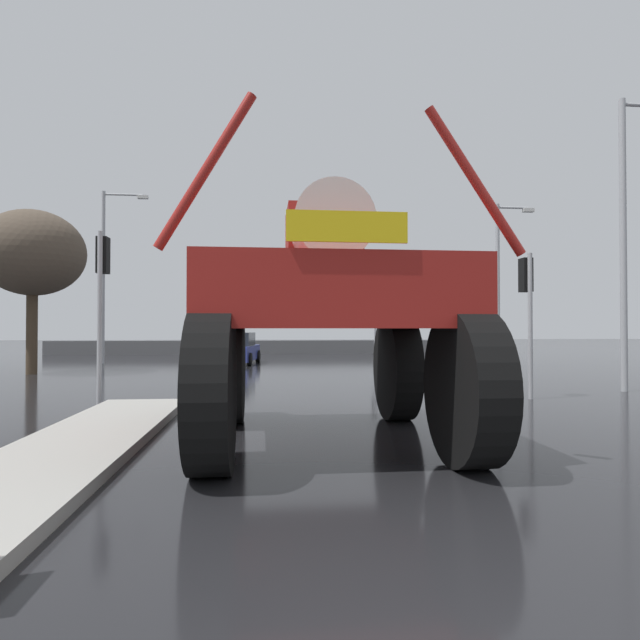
% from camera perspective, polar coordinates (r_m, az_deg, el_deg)
% --- Properties ---
extents(ground_plane, '(120.00, 120.00, 0.00)m').
position_cam_1_polar(ground_plane, '(20.47, -1.78, -5.73)').
color(ground_plane, black).
extents(median_island, '(1.70, 9.25, 0.15)m').
position_cam_1_polar(median_island, '(8.14, -25.18, -12.51)').
color(median_island, '#9E9B93').
rests_on(median_island, ground).
extents(oversize_sprayer, '(4.49, 5.47, 4.50)m').
position_cam_1_polar(oversize_sprayer, '(8.17, 0.63, 0.48)').
color(oversize_sprayer, black).
rests_on(oversize_sprayer, ground).
extents(sedan_ahead, '(2.28, 4.28, 1.52)m').
position_cam_1_polar(sedan_ahead, '(26.11, -8.96, -3.10)').
color(sedan_ahead, navy).
rests_on(sedan_ahead, ground).
extents(traffic_signal_near_left, '(0.24, 0.54, 3.92)m').
position_cam_1_polar(traffic_signal_near_left, '(13.14, -22.35, 4.14)').
color(traffic_signal_near_left, '#A8AAAF').
rests_on(traffic_signal_near_left, ground).
extents(traffic_signal_near_right, '(0.24, 0.54, 3.57)m').
position_cam_1_polar(traffic_signal_near_right, '(14.10, 21.32, 2.73)').
color(traffic_signal_near_right, '#A8AAAF').
rests_on(traffic_signal_near_right, ground).
extents(traffic_signal_far_left, '(0.24, 0.55, 3.32)m').
position_cam_1_polar(traffic_signal_far_left, '(30.77, 5.86, 0.40)').
color(traffic_signal_far_left, '#A8AAAF').
rests_on(traffic_signal_far_left, ground).
extents(streetlight_near_right, '(2.31, 0.24, 8.05)m').
position_cam_1_polar(streetlight_near_right, '(17.08, 30.29, 8.65)').
color(streetlight_near_right, '#A8AAAF').
rests_on(streetlight_near_right, ground).
extents(streetlight_far_left, '(2.23, 0.24, 8.48)m').
position_cam_1_polar(streetlight_far_left, '(28.21, -21.92, 5.28)').
color(streetlight_far_left, '#A8AAAF').
rests_on(streetlight_far_left, ground).
extents(streetlight_far_right, '(1.79, 0.24, 7.31)m').
position_cam_1_polar(streetlight_far_right, '(25.21, 18.83, 4.52)').
color(streetlight_far_right, '#A8AAAF').
rests_on(streetlight_far_right, ground).
extents(bare_tree_left, '(3.79, 3.79, 6.18)m').
position_cam_1_polar(bare_tree_left, '(22.87, -28.48, 6.28)').
color(bare_tree_left, '#473828').
rests_on(bare_tree_left, ground).
extents(roadside_barrier, '(31.68, 0.24, 0.90)m').
position_cam_1_polar(roadside_barrier, '(36.00, -3.46, -2.92)').
color(roadside_barrier, '#59595B').
rests_on(roadside_barrier, ground).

